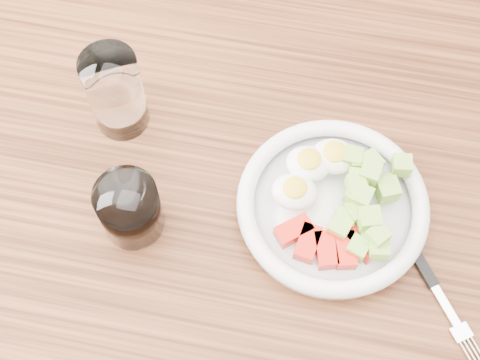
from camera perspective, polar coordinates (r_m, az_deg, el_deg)
ground at (r=1.63m, az=0.28°, el=-12.48°), size 4.00×4.00×0.00m
dining_table at (r=0.99m, az=0.46°, el=-3.85°), size 1.50×0.90×0.77m
bowl at (r=0.88m, az=7.95°, el=-1.98°), size 0.25×0.25×0.06m
fork at (r=0.89m, az=15.53°, el=-7.53°), size 0.13×0.18×0.01m
water_glass at (r=0.91m, az=-10.57°, el=7.35°), size 0.08×0.08×0.13m
coffee_glass at (r=0.85m, az=-9.38°, el=-2.48°), size 0.08×0.08×0.09m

